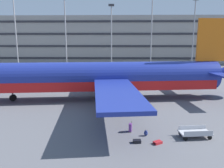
# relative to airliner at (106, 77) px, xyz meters

# --- Properties ---
(ground_plane) EXTENTS (600.00, 600.00, 0.00)m
(ground_plane) POSITION_rel_airliner_xyz_m (4.75, 1.51, -3.08)
(ground_plane) COLOR #5B5B60
(terminal_structure) EXTENTS (121.48, 14.34, 16.70)m
(terminal_structure) POSITION_rel_airliner_xyz_m (4.75, 55.04, 5.27)
(terminal_structure) COLOR gray
(terminal_structure) RESTS_ON ground_plane
(airliner) EXTENTS (39.12, 31.60, 11.20)m
(airliner) POSITION_rel_airliner_xyz_m (0.00, 0.00, 0.00)
(airliner) COLOR navy
(airliner) RESTS_ON ground_plane
(light_mast_far_left) EXTENTS (1.80, 0.50, 26.22)m
(light_mast_far_left) POSITION_rel_airliner_xyz_m (-31.87, 43.04, 11.78)
(light_mast_far_left) COLOR gray
(light_mast_far_left) RESTS_ON ground_plane
(light_mast_left) EXTENTS (1.80, 0.50, 21.90)m
(light_mast_left) POSITION_rel_airliner_xyz_m (-15.48, 43.04, 9.56)
(light_mast_left) COLOR gray
(light_mast_left) RESTS_ON ground_plane
(light_mast_center_left) EXTENTS (1.80, 0.50, 19.52)m
(light_mast_center_left) POSITION_rel_airliner_xyz_m (-0.58, 43.04, 8.33)
(light_mast_center_left) COLOR gray
(light_mast_center_left) RESTS_ON ground_plane
(light_mast_center_right) EXTENTS (1.80, 0.50, 25.90)m
(light_mast_center_right) POSITION_rel_airliner_xyz_m (12.30, 43.04, 11.61)
(light_mast_center_right) COLOR gray
(light_mast_center_right) RESTS_ON ground_plane
(light_mast_right) EXTENTS (1.80, 0.50, 21.20)m
(light_mast_right) POSITION_rel_airliner_xyz_m (25.72, 43.04, 9.20)
(light_mast_right) COLOR gray
(light_mast_right) RESTS_ON ground_plane
(suitcase_scuffed) EXTENTS (0.33, 0.42, 0.97)m
(suitcase_scuffed) POSITION_rel_airliner_xyz_m (2.86, -11.55, -2.67)
(suitcase_scuffed) COLOR #72388C
(suitcase_scuffed) RESTS_ON ground_plane
(suitcase_purple) EXTENTS (0.68, 0.46, 0.24)m
(suitcase_purple) POSITION_rel_airliner_xyz_m (3.29, -13.80, -2.96)
(suitcase_purple) COLOR black
(suitcase_purple) RESTS_ON ground_plane
(suitcase_upright) EXTENTS (0.80, 0.72, 0.20)m
(suitcase_upright) POSITION_rel_airliner_xyz_m (4.94, -13.91, -2.98)
(suitcase_upright) COLOR #B21E23
(suitcase_upright) RESTS_ON ground_plane
(backpack_black) EXTENTS (0.37, 0.33, 0.55)m
(backpack_black) POSITION_rel_airliner_xyz_m (4.17, -12.43, -2.84)
(backpack_black) COLOR navy
(backpack_black) RESTS_ON ground_plane
(baggage_cart) EXTENTS (3.35, 1.58, 0.82)m
(baggage_cart) POSITION_rel_airliner_xyz_m (8.32, -12.61, -2.65)
(baggage_cart) COLOR #B7B7BC
(baggage_cart) RESTS_ON ground_plane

